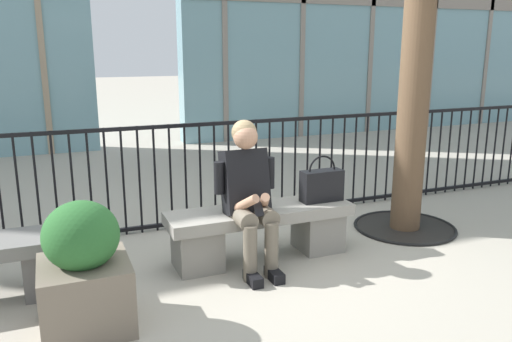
{
  "coord_description": "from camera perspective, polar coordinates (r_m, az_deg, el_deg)",
  "views": [
    {
      "loc": [
        -1.6,
        -3.79,
        1.76
      ],
      "look_at": [
        0.0,
        0.1,
        0.75
      ],
      "focal_mm": 35.77,
      "sensor_mm": 36.0,
      "label": 1
    }
  ],
  "objects": [
    {
      "name": "ground_plane",
      "position": [
        4.48,
        0.49,
        -9.65
      ],
      "size": [
        60.0,
        60.0,
        0.0
      ],
      "primitive_type": "plane",
      "color": "#A8A091"
    },
    {
      "name": "planter",
      "position": [
        3.46,
        -18.67,
        -10.53
      ],
      "size": [
        0.56,
        0.56,
        0.85
      ],
      "color": "#726656",
      "rests_on": "ground"
    },
    {
      "name": "handbag_on_bench",
      "position": [
        4.52,
        7.36,
        -1.53
      ],
      "size": [
        0.38,
        0.15,
        0.41
      ],
      "color": "black",
      "rests_on": "stone_bench"
    },
    {
      "name": "stone_bench",
      "position": [
        4.38,
        0.5,
        -6.39
      ],
      "size": [
        1.6,
        0.44,
        0.45
      ],
      "color": "gray",
      "rests_on": "ground"
    },
    {
      "name": "plaza_railing",
      "position": [
        5.22,
        -3.84,
        -0.12
      ],
      "size": [
        9.28,
        0.04,
        1.06
      ],
      "color": "black",
      "rests_on": "ground"
    },
    {
      "name": "seated_person_with_phone",
      "position": [
        4.09,
        -0.81,
        -2.25
      ],
      "size": [
        0.52,
        0.66,
        1.21
      ],
      "color": "#6B6051",
      "rests_on": "ground"
    }
  ]
}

